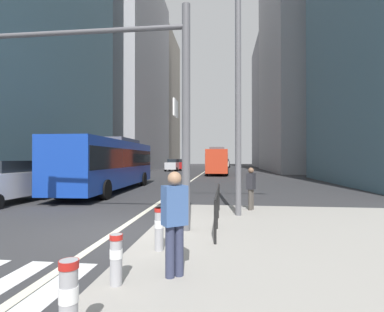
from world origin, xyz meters
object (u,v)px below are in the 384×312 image
at_px(city_bus_blue_oncoming, 110,162).
at_px(street_lamp_post, 238,62).
at_px(city_bus_red_receding, 217,160).
at_px(pedestrian_walking, 175,218).
at_px(car_receding_near, 225,163).
at_px(traffic_signal_gantry, 111,83).
at_px(car_oncoming_mid, 182,165).
at_px(car_oncoming_far, 173,165).
at_px(pedestrian_waiting, 251,187).
at_px(bollard_left, 116,257).
at_px(bollard_front, 69,300).
at_px(sedan_white_oncoming, 5,182).
at_px(bollard_right, 159,227).
at_px(car_receding_far, 225,163).

xyz_separation_m(city_bus_blue_oncoming, street_lamp_post, (7.62, -7.64, 3.45)).
distance_m(city_bus_red_receding, pedestrian_walking, 32.69).
bearing_deg(city_bus_red_receding, car_receding_near, 87.73).
height_order(car_receding_near, traffic_signal_gantry, traffic_signal_gantry).
height_order(car_oncoming_mid, car_oncoming_far, same).
bearing_deg(pedestrian_walking, car_oncoming_far, 100.28).
distance_m(car_oncoming_mid, street_lamp_post, 39.90).
height_order(city_bus_red_receding, pedestrian_waiting, city_bus_red_receding).
relative_size(traffic_signal_gantry, bollard_left, 8.15).
bearing_deg(bollard_front, sedan_white_oncoming, 131.95).
bearing_deg(pedestrian_walking, city_bus_blue_oncoming, 116.45).
height_order(car_receding_near, street_lamp_post, street_lamp_post).
height_order(car_oncoming_mid, bollard_left, car_oncoming_mid).
height_order(city_bus_red_receding, pedestrian_walking, city_bus_red_receding).
bearing_deg(bollard_right, city_bus_red_receding, 89.20).
height_order(bollard_front, pedestrian_walking, pedestrian_walking).
xyz_separation_m(city_bus_red_receding, car_oncoming_mid, (-6.38, 11.37, -0.85)).
bearing_deg(car_oncoming_far, pedestrian_waiting, -75.20).
bearing_deg(traffic_signal_gantry, street_lamp_post, 31.92).
bearing_deg(car_receding_far, bollard_right, -91.48).
relative_size(sedan_white_oncoming, traffic_signal_gantry, 0.71).
relative_size(car_receding_far, pedestrian_waiting, 2.65).
bearing_deg(city_bus_blue_oncoming, bollard_front, -69.00).
height_order(street_lamp_post, bollard_front, street_lamp_post).
distance_m(sedan_white_oncoming, car_oncoming_mid, 36.75).
height_order(car_oncoming_far, street_lamp_post, street_lamp_post).
height_order(sedan_white_oncoming, street_lamp_post, street_lamp_post).
bearing_deg(car_oncoming_far, bollard_right, -80.16).
distance_m(car_receding_near, pedestrian_walking, 60.15).
height_order(bollard_front, bollard_left, bollard_front).
bearing_deg(pedestrian_waiting, car_receding_far, 90.77).
bearing_deg(bollard_front, bollard_left, 92.90).
distance_m(car_receding_far, traffic_signal_gantry, 59.05).
bearing_deg(bollard_left, pedestrian_waiting, 68.64).
xyz_separation_m(city_bus_blue_oncoming, city_bus_red_receding, (6.26, 19.90, -0.00)).
distance_m(city_bus_blue_oncoming, car_oncoming_far, 28.48).
bearing_deg(city_bus_red_receding, pedestrian_waiting, -85.94).
xyz_separation_m(traffic_signal_gantry, street_lamp_post, (3.53, 2.20, 1.17)).
relative_size(sedan_white_oncoming, pedestrian_walking, 2.59).
relative_size(car_receding_near, pedestrian_walking, 2.72).
height_order(car_receding_far, bollard_front, car_receding_far).
xyz_separation_m(sedan_white_oncoming, city_bus_red_receding, (8.95, 25.29, 0.85)).
distance_m(sedan_white_oncoming, street_lamp_post, 11.39).
xyz_separation_m(bollard_left, bollard_right, (0.27, 1.66, 0.06)).
bearing_deg(city_bus_blue_oncoming, sedan_white_oncoming, -116.53).
relative_size(bollard_front, pedestrian_walking, 0.52).
height_order(city_bus_blue_oncoming, bollard_left, city_bus_blue_oncoming).
xyz_separation_m(car_oncoming_far, pedestrian_waiting, (9.25, -35.01, 0.02)).
bearing_deg(pedestrian_waiting, bollard_front, -107.33).
bearing_deg(car_oncoming_mid, bollard_front, -82.88).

